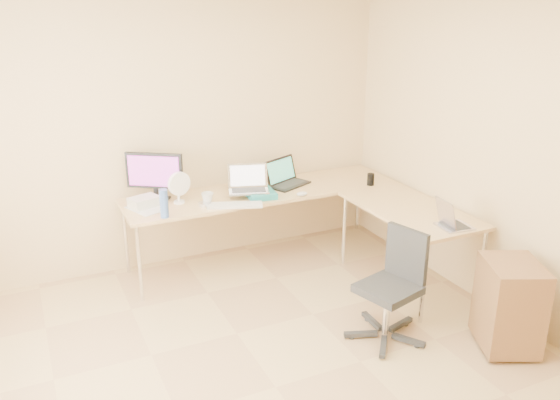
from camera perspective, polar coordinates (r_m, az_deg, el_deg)
name	(u,v)px	position (r m, az deg, el deg)	size (l,w,h in m)	color
floor	(276,387)	(4.06, -0.44, -18.09)	(4.50, 4.50, 0.00)	tan
wall_back	(174,131)	(5.47, -10.48, 6.80)	(4.50, 4.50, 0.00)	#D8B883
wall_right	(531,164)	(4.66, 23.70, 3.25)	(4.50, 4.50, 0.00)	#D8B883
desk_main	(264,226)	(5.61, -1.65, -2.57)	(2.65, 0.70, 0.73)	tan
desk_return	(408,246)	(5.28, 12.58, -4.52)	(0.70, 1.30, 0.73)	tan
monitor	(155,177)	(5.27, -12.32, 2.28)	(0.52, 0.17, 0.45)	black
book_stack	(259,193)	(5.33, -2.06, 0.74)	(0.25, 0.34, 0.06)	#1E7678
laptop_center	(248,179)	(5.25, -3.16, 2.11)	(0.37, 0.28, 0.24)	#A6A6A6
laptop_black	(288,172)	(5.59, 0.82, 2.75)	(0.41, 0.30, 0.26)	black
keyboard	(235,205)	(5.08, -4.52, -0.51)	(0.49, 0.14, 0.02)	silver
mouse	(302,194)	(5.33, 2.20, 0.62)	(0.11, 0.07, 0.04)	silver
mug	(208,198)	(5.16, -7.21, 0.19)	(0.11, 0.11, 0.10)	beige
cd_stack	(205,204)	(5.12, -7.49, -0.40)	(0.11, 0.11, 0.03)	white
water_bottle	(164,203)	(4.87, -11.45, -0.34)	(0.07, 0.07, 0.25)	#4162A6
papers	(146,208)	(5.14, -13.15, -0.82)	(0.23, 0.33, 0.01)	silver
white_box	(144,202)	(5.18, -13.32, -0.19)	(0.24, 0.18, 0.09)	beige
desk_fan	(178,189)	(5.18, -10.07, 1.11)	(0.21, 0.21, 0.27)	white
black_cup	(371,179)	(5.69, 8.98, 2.04)	(0.07, 0.07, 0.12)	black
laptop_return	(456,216)	(4.79, 17.05, -1.50)	(0.23, 0.30, 0.20)	silver
office_chair	(389,279)	(4.37, 10.74, -7.69)	(0.52, 0.52, 0.86)	#262626
cabinet	(509,304)	(4.57, 21.79, -9.60)	(0.38, 0.47, 0.65)	brown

